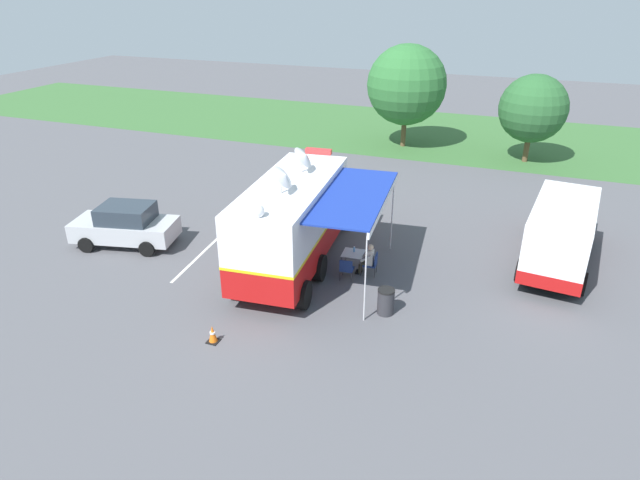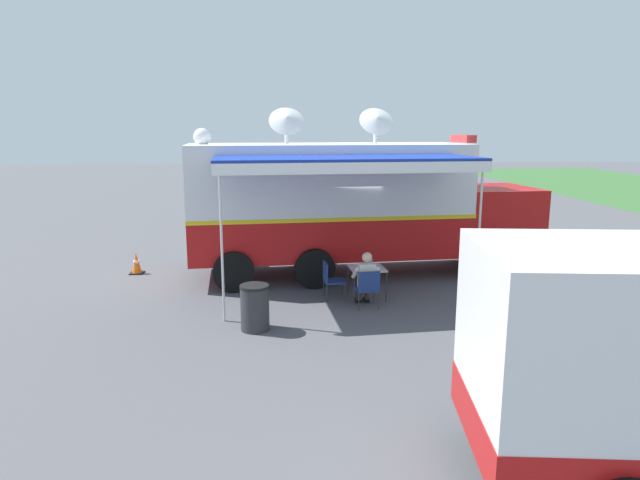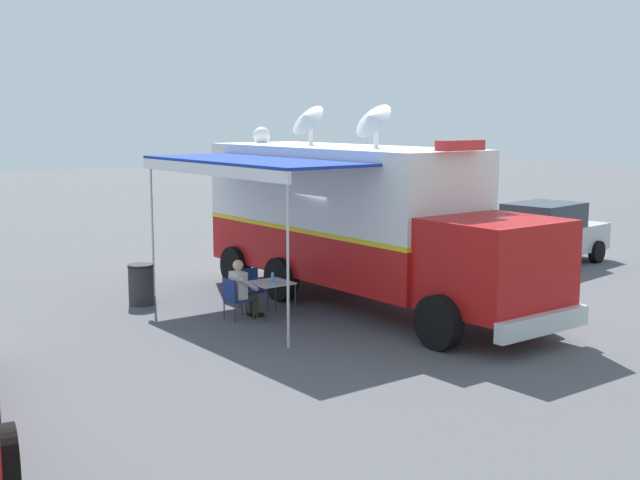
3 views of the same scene
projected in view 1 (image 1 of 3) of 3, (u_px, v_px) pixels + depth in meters
The scene contains 15 objects.
ground_plane at pixel (293, 269), 21.19m from camera, with size 100.00×100.00×0.00m, color #515156.
grass_verge at pixel (414, 132), 40.06m from camera, with size 80.00×14.00×0.01m, color #386633.
lot_stripe at pixel (201, 254), 22.29m from camera, with size 0.12×4.80×0.01m, color silver.
command_truck at pixel (298, 215), 21.00m from camera, with size 5.54×9.67×4.53m.
folding_table at pixel (353, 254), 20.82m from camera, with size 0.87×0.87×0.73m.
water_bottle at pixel (354, 249), 20.83m from camera, with size 0.07×0.07×0.22m.
folding_chair_at_table at pixel (373, 263), 20.55m from camera, with size 0.52×0.52×0.87m.
folding_chair_beside_table at pixel (347, 268), 20.17m from camera, with size 0.52×0.52×0.87m.
seated_responder at pixel (368, 259), 20.53m from camera, with size 0.69×0.59×1.25m.
trash_bin at pixel (386, 301), 18.19m from camera, with size 0.57×0.57×0.91m.
traffic_cone at pixel (213, 334), 16.82m from camera, with size 0.36×0.36×0.58m.
support_truck at pixel (561, 232), 20.90m from camera, with size 2.94×6.99×2.70m.
car_behind_truck at pixel (125, 225), 22.75m from camera, with size 4.49×2.69×1.76m.
tree_far_left at pixel (407, 85), 34.93m from camera, with size 5.04×5.04×6.50m.
tree_left_of_centre at pixel (533, 109), 32.19m from camera, with size 3.95×3.95×5.19m.
Camera 1 is at (7.61, -17.05, 10.14)m, focal length 30.86 mm.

